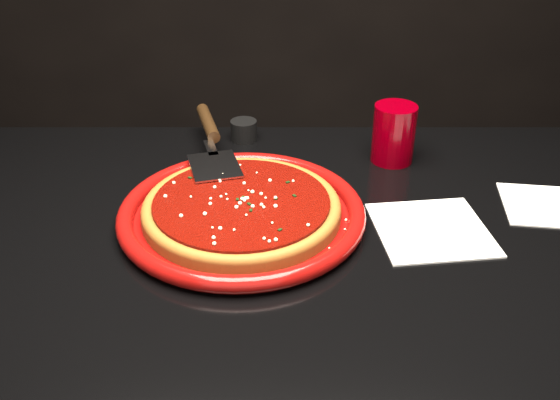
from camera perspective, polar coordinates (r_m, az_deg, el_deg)
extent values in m
cylinder|color=maroon|center=(0.98, -3.51, -1.18)|extent=(0.45, 0.45, 0.03)
cylinder|color=brown|center=(0.98, -3.52, -0.96)|extent=(0.36, 0.36, 0.02)
torus|color=brown|center=(0.97, -3.53, -0.57)|extent=(0.36, 0.36, 0.02)
cylinder|color=#700A03|center=(0.97, -3.54, -0.29)|extent=(0.32, 0.32, 0.01)
cylinder|color=#80000A|center=(1.16, 10.36, 5.99)|extent=(0.09, 0.09, 0.11)
cube|color=silver|center=(0.99, 13.67, -2.63)|extent=(0.19, 0.19, 0.00)
cube|color=silver|center=(1.11, 22.85, -0.47)|extent=(0.14, 0.15, 0.00)
cylinder|color=black|center=(1.24, -3.33, 6.38)|extent=(0.07, 0.07, 0.04)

